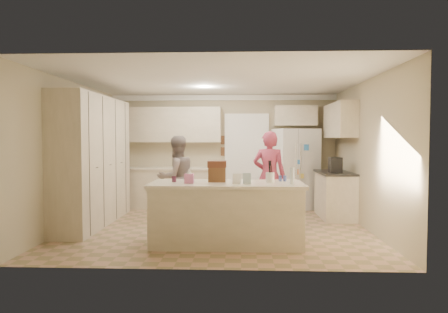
{
  "coord_description": "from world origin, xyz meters",
  "views": [
    {
      "loc": [
        0.41,
        -7.03,
        1.58
      ],
      "look_at": [
        0.1,
        0.35,
        1.25
      ],
      "focal_mm": 32.0,
      "sensor_mm": 36.0,
      "label": 1
    }
  ],
  "objects_px": {
    "utensil_crock": "(270,177)",
    "refrigerator": "(296,169)",
    "tissue_box": "(189,178)",
    "teen_girl": "(269,176)",
    "island_base": "(227,215)",
    "dollhouse_body": "(217,175)",
    "teen_boy": "(176,178)",
    "coffee_maker": "(335,165)"
  },
  "relations": [
    {
      "from": "island_base",
      "to": "tissue_box",
      "type": "distance_m",
      "value": 0.79
    },
    {
      "from": "dollhouse_body",
      "to": "island_base",
      "type": "bearing_deg",
      "value": -33.69
    },
    {
      "from": "refrigerator",
      "to": "teen_boy",
      "type": "distance_m",
      "value": 2.83
    },
    {
      "from": "refrigerator",
      "to": "island_base",
      "type": "height_order",
      "value": "refrigerator"
    },
    {
      "from": "refrigerator",
      "to": "utensil_crock",
      "type": "bearing_deg",
      "value": -121.32
    },
    {
      "from": "island_base",
      "to": "teen_girl",
      "type": "distance_m",
      "value": 1.96
    },
    {
      "from": "dollhouse_body",
      "to": "tissue_box",
      "type": "bearing_deg",
      "value": -153.43
    },
    {
      "from": "teen_girl",
      "to": "teen_boy",
      "type": "bearing_deg",
      "value": 11.04
    },
    {
      "from": "utensil_crock",
      "to": "refrigerator",
      "type": "bearing_deg",
      "value": 75.34
    },
    {
      "from": "refrigerator",
      "to": "coffee_maker",
      "type": "distance_m",
      "value": 1.36
    },
    {
      "from": "coffee_maker",
      "to": "dollhouse_body",
      "type": "height_order",
      "value": "coffee_maker"
    },
    {
      "from": "tissue_box",
      "to": "refrigerator",
      "type": "bearing_deg",
      "value": 58.05
    },
    {
      "from": "island_base",
      "to": "teen_girl",
      "type": "height_order",
      "value": "teen_girl"
    },
    {
      "from": "coffee_maker",
      "to": "dollhouse_body",
      "type": "xyz_separation_m",
      "value": [
        -2.2,
        -1.8,
        -0.03
      ]
    },
    {
      "from": "coffee_maker",
      "to": "island_base",
      "type": "bearing_deg",
      "value": -137.17
    },
    {
      "from": "island_base",
      "to": "teen_boy",
      "type": "bearing_deg",
      "value": 120.62
    },
    {
      "from": "teen_boy",
      "to": "island_base",
      "type": "bearing_deg",
      "value": 83.44
    },
    {
      "from": "utensil_crock",
      "to": "dollhouse_body",
      "type": "height_order",
      "value": "dollhouse_body"
    },
    {
      "from": "refrigerator",
      "to": "utensil_crock",
      "type": "relative_size",
      "value": 12.0
    },
    {
      "from": "dollhouse_body",
      "to": "teen_girl",
      "type": "relative_size",
      "value": 0.15
    },
    {
      "from": "coffee_maker",
      "to": "tissue_box",
      "type": "height_order",
      "value": "coffee_maker"
    },
    {
      "from": "coffee_maker",
      "to": "utensil_crock",
      "type": "relative_size",
      "value": 2.0
    },
    {
      "from": "utensil_crock",
      "to": "dollhouse_body",
      "type": "distance_m",
      "value": 0.8
    },
    {
      "from": "dollhouse_body",
      "to": "teen_girl",
      "type": "height_order",
      "value": "teen_girl"
    },
    {
      "from": "refrigerator",
      "to": "teen_girl",
      "type": "height_order",
      "value": "refrigerator"
    },
    {
      "from": "island_base",
      "to": "coffee_maker",
      "type": "bearing_deg",
      "value": 42.83
    },
    {
      "from": "teen_boy",
      "to": "dollhouse_body",
      "type": "bearing_deg",
      "value": 81.06
    },
    {
      "from": "dollhouse_body",
      "to": "teen_boy",
      "type": "bearing_deg",
      "value": 118.23
    },
    {
      "from": "dollhouse_body",
      "to": "coffee_maker",
      "type": "bearing_deg",
      "value": 39.29
    },
    {
      "from": "dollhouse_body",
      "to": "teen_boy",
      "type": "distance_m",
      "value": 1.89
    },
    {
      "from": "tissue_box",
      "to": "teen_girl",
      "type": "distance_m",
      "value": 2.28
    },
    {
      "from": "refrigerator",
      "to": "teen_girl",
      "type": "bearing_deg",
      "value": -133.73
    },
    {
      "from": "coffee_maker",
      "to": "refrigerator",
      "type": "bearing_deg",
      "value": 116.5
    },
    {
      "from": "coffee_maker",
      "to": "utensil_crock",
      "type": "bearing_deg",
      "value": -127.12
    },
    {
      "from": "tissue_box",
      "to": "island_base",
      "type": "bearing_deg",
      "value": 10.3
    },
    {
      "from": "utensil_crock",
      "to": "teen_boy",
      "type": "xyz_separation_m",
      "value": [
        -1.69,
        1.71,
        -0.18
      ]
    },
    {
      "from": "coffee_maker",
      "to": "tissue_box",
      "type": "relative_size",
      "value": 2.14
    },
    {
      "from": "refrigerator",
      "to": "tissue_box",
      "type": "xyz_separation_m",
      "value": [
        -2.0,
        -3.21,
        0.1
      ]
    },
    {
      "from": "tissue_box",
      "to": "teen_girl",
      "type": "bearing_deg",
      "value": 54.8
    },
    {
      "from": "teen_boy",
      "to": "tissue_box",
      "type": "bearing_deg",
      "value": 67.6
    },
    {
      "from": "coffee_maker",
      "to": "teen_boy",
      "type": "relative_size",
      "value": 0.18
    },
    {
      "from": "utensil_crock",
      "to": "teen_girl",
      "type": "xyz_separation_m",
      "value": [
        0.11,
        1.71,
        -0.14
      ]
    }
  ]
}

